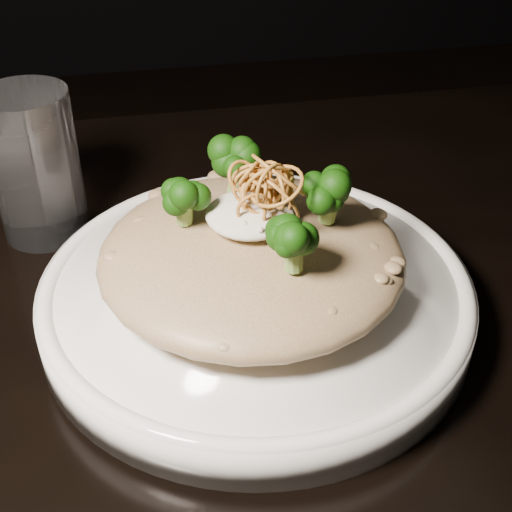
{
  "coord_description": "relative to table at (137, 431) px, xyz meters",
  "views": [
    {
      "loc": [
        0.02,
        -0.38,
        1.1
      ],
      "look_at": [
        0.1,
        0.02,
        0.81
      ],
      "focal_mm": 50.0,
      "sensor_mm": 36.0,
      "label": 1
    }
  ],
  "objects": [
    {
      "name": "table",
      "position": [
        0.0,
        0.0,
        0.0
      ],
      "size": [
        1.1,
        0.8,
        0.75
      ],
      "color": "black",
      "rests_on": "ground"
    },
    {
      "name": "plate",
      "position": [
        0.1,
        0.02,
        0.1
      ],
      "size": [
        0.32,
        0.32,
        0.03
      ],
      "primitive_type": "cylinder",
      "color": "white",
      "rests_on": "table"
    },
    {
      "name": "risotto",
      "position": [
        0.1,
        0.02,
        0.14
      ],
      "size": [
        0.22,
        0.22,
        0.05
      ],
      "primitive_type": "ellipsoid",
      "color": "brown",
      "rests_on": "plate"
    },
    {
      "name": "broccoli",
      "position": [
        0.1,
        0.02,
        0.19
      ],
      "size": [
        0.14,
        0.14,
        0.05
      ],
      "primitive_type": null,
      "color": "black",
      "rests_on": "risotto"
    },
    {
      "name": "cheese",
      "position": [
        0.1,
        0.03,
        0.17
      ],
      "size": [
        0.06,
        0.06,
        0.02
      ],
      "primitive_type": "ellipsoid",
      "color": "silver",
      "rests_on": "risotto"
    },
    {
      "name": "shallots",
      "position": [
        0.1,
        0.02,
        0.2
      ],
      "size": [
        0.07,
        0.07,
        0.04
      ],
      "primitive_type": null,
      "color": "brown",
      "rests_on": "cheese"
    },
    {
      "name": "drinking_glass",
      "position": [
        -0.06,
        0.17,
        0.15
      ],
      "size": [
        0.08,
        0.08,
        0.13
      ],
      "primitive_type": "cylinder",
      "rotation": [
        0.0,
        0.0,
        -0.07
      ],
      "color": "white",
      "rests_on": "table"
    }
  ]
}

